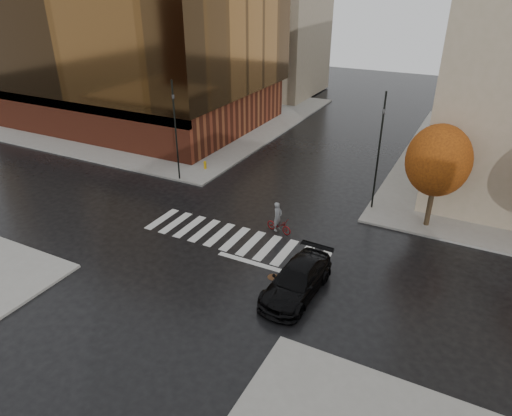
{
  "coord_description": "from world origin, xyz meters",
  "views": [
    {
      "loc": [
        12.03,
        -19.99,
        14.15
      ],
      "look_at": [
        1.04,
        1.26,
        2.0
      ],
      "focal_mm": 32.0,
      "sensor_mm": 36.0,
      "label": 1
    }
  ],
  "objects": [
    {
      "name": "building_nw_far",
      "position": [
        -16.0,
        37.0,
        10.15
      ],
      "size": [
        14.0,
        12.0,
        20.0
      ],
      "primitive_type": "cube",
      "color": "gray",
      "rests_on": "sidewalk_nw"
    },
    {
      "name": "tree_ne_a",
      "position": [
        10.0,
        7.4,
        4.46
      ],
      "size": [
        3.8,
        3.8,
        6.5
      ],
      "color": "#302215",
      "rests_on": "sidewalk_ne"
    },
    {
      "name": "cyclist",
      "position": [
        1.96,
        2.5,
        0.68
      ],
      "size": [
        1.83,
        0.93,
        1.99
      ],
      "rotation": [
        0.0,
        0.0,
        1.38
      ],
      "color": "maroon",
      "rests_on": "ground"
    },
    {
      "name": "sidewalk_nw",
      "position": [
        -21.0,
        21.0,
        0.07
      ],
      "size": [
        30.0,
        30.0,
        0.15
      ],
      "primitive_type": "cube",
      "color": "gray",
      "rests_on": "ground"
    },
    {
      "name": "office_glass",
      "position": [
        -22.0,
        17.99,
        8.28
      ],
      "size": [
        27.0,
        19.0,
        16.0
      ],
      "color": "maroon",
      "rests_on": "sidewalk_nw"
    },
    {
      "name": "sedan",
      "position": [
        5.35,
        -2.68,
        0.77
      ],
      "size": [
        2.37,
        5.39,
        1.54
      ],
      "primitive_type": "imported",
      "rotation": [
        0.0,
        0.0,
        -0.04
      ],
      "color": "black",
      "rests_on": "ground"
    },
    {
      "name": "traffic_light_ne",
      "position": [
        6.3,
        8.25,
        4.69
      ],
      "size": [
        0.18,
        0.21,
        7.85
      ],
      "rotation": [
        0.0,
        0.0,
        3.04
      ],
      "color": "black",
      "rests_on": "sidewalk_ne"
    },
    {
      "name": "manhole",
      "position": [
        3.74,
        -2.0,
        0.01
      ],
      "size": [
        0.65,
        0.65,
        0.01
      ],
      "primitive_type": "cylinder",
      "rotation": [
        0.0,
        0.0,
        -0.06
      ],
      "color": "#51321D",
      "rests_on": "ground"
    },
    {
      "name": "fire_hydrant",
      "position": [
        -7.59,
        8.91,
        0.52
      ],
      "size": [
        0.24,
        0.24,
        0.67
      ],
      "color": "#E1A80D",
      "rests_on": "sidewalk_nw"
    },
    {
      "name": "traffic_light_nw",
      "position": [
        -8.27,
        6.3,
        4.47
      ],
      "size": [
        0.23,
        0.21,
        7.54
      ],
      "rotation": [
        0.0,
        0.0,
        -1.26
      ],
      "color": "black",
      "rests_on": "sidewalk_nw"
    },
    {
      "name": "crosswalk",
      "position": [
        0.0,
        0.5,
        0.01
      ],
      "size": [
        12.0,
        3.0,
        0.01
      ],
      "primitive_type": "cube",
      "color": "silver",
      "rests_on": "ground"
    },
    {
      "name": "ground",
      "position": [
        0.0,
        0.0,
        0.0
      ],
      "size": [
        120.0,
        120.0,
        0.0
      ],
      "primitive_type": "plane",
      "color": "black",
      "rests_on": "ground"
    }
  ]
}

